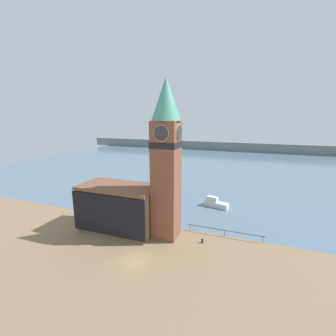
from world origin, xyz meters
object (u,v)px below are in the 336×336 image
Objects in this scene: pier_building at (119,207)px; mooring_bollard_near at (202,241)px; boat_near at (215,203)px; clock_tower at (166,157)px.

pier_building is 18.67× the size of mooring_bollard_near.
boat_near is 15.11m from mooring_bollard_near.
clock_tower is 13.82m from mooring_bollard_near.
clock_tower is 12.31m from pier_building.
clock_tower reaches higher than pier_building.
clock_tower is 1.86× the size of pier_building.
pier_building is 2.44× the size of boat_near.
pier_building is at bearing -178.58° from mooring_bollard_near.
clock_tower is 4.52× the size of boat_near.
clock_tower is 34.65× the size of mooring_bollard_near.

